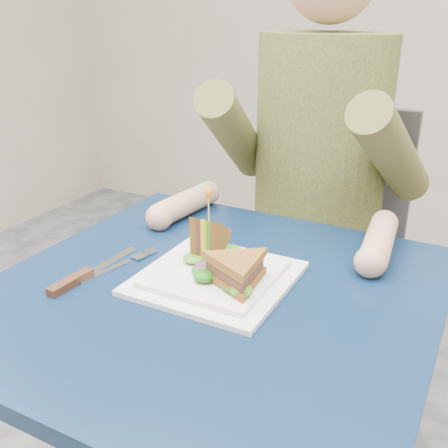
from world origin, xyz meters
The scene contains 12 objects.
table centered at (0.00, 0.00, 0.65)m, with size 0.75×0.75×0.73m.
chair centered at (0.00, 0.67, 0.54)m, with size 0.42×0.40×0.93m.
diner centered at (0.00, 0.55, 0.91)m, with size 0.54×0.59×0.74m.
plate centered at (-0.01, 0.03, 0.74)m, with size 0.26×0.26×0.02m.
sandwich_flat centered at (0.05, 0.00, 0.78)m, with size 0.18×0.18×0.05m.
sandwich_upright centered at (-0.05, 0.07, 0.78)m, with size 0.08×0.12×0.12m.
fork centered at (-0.20, -0.01, 0.73)m, with size 0.06×0.18×0.01m.
knife centered at (-0.22, -0.09, 0.74)m, with size 0.03×0.22×0.02m.
toothpick centered at (-0.05, 0.07, 0.85)m, with size 0.00×0.00×0.06m, color tan.
toothpick_frill centered at (-0.05, 0.07, 0.88)m, with size 0.01×0.01×0.02m, color orange.
lettuce_spill centered at (0.00, 0.04, 0.76)m, with size 0.15×0.13×0.02m, color #337A14, non-canonical shape.
onion_ring centered at (0.01, 0.03, 0.77)m, with size 0.04×0.04×0.01m, color #9E4C7A.
Camera 1 is at (0.40, -0.70, 1.19)m, focal length 42.00 mm.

